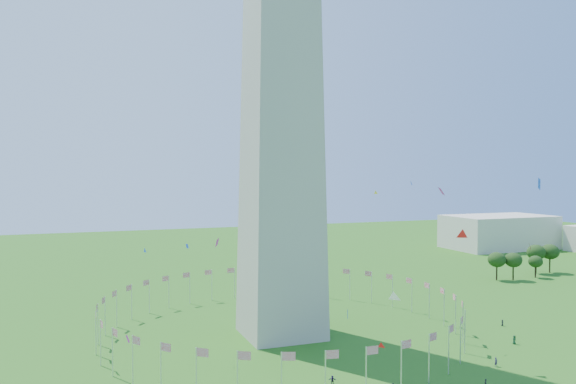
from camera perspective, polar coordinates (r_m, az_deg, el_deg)
name	(u,v)px	position (r m, az deg, el deg)	size (l,w,h in m)	color
flag_ring	(281,315)	(130.87, -0.71, -12.41)	(80.24, 80.24, 9.00)	silver
gov_building_east_a	(499,232)	(293.73, 20.61, -3.81)	(50.00, 30.00, 16.00)	beige
kites_aloft	(427,260)	(109.49, 13.94, -6.75)	(89.05, 76.16, 32.03)	white
tree_line_east	(547,262)	(224.32, 24.85, -6.44)	(53.50, 15.54, 10.42)	#234717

